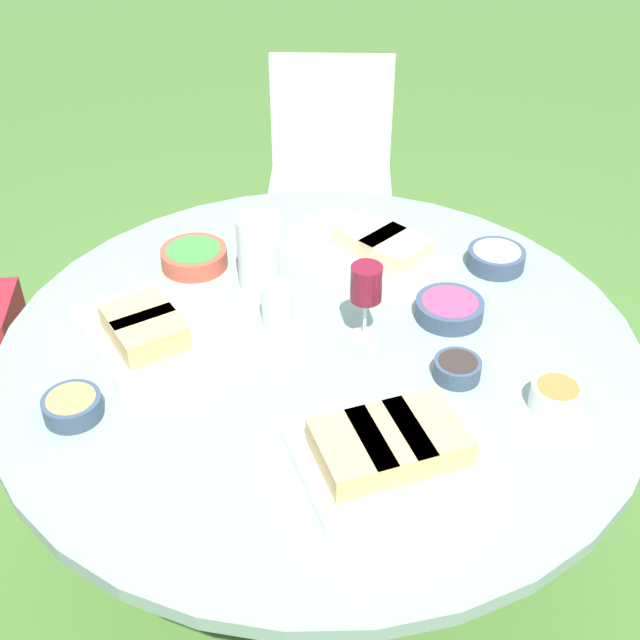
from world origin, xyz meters
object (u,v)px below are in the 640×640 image
object	(u,v)px
dining_table	(320,374)
water_pitcher	(258,251)
wine_glass	(366,286)
chair_near_left	(331,165)

from	to	relation	value
dining_table	water_pitcher	xyz separation A→B (m)	(0.25, 0.12, 0.19)
water_pitcher	wine_glass	distance (m)	0.33
dining_table	wine_glass	bearing A→B (deg)	-86.60
dining_table	chair_near_left	distance (m)	1.26
chair_near_left	wine_glass	world-z (taller)	same
chair_near_left	water_pitcher	size ratio (longest dim) A/B	4.89
dining_table	water_pitcher	distance (m)	0.34
wine_glass	dining_table	bearing A→B (deg)	93.40
dining_table	chair_near_left	size ratio (longest dim) A/B	1.62
chair_near_left	water_pitcher	bearing A→B (deg)	162.78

